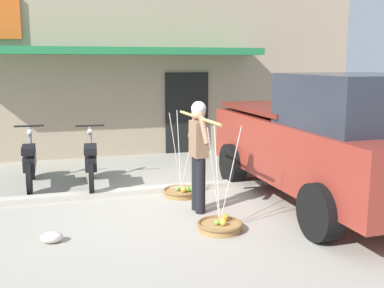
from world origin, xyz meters
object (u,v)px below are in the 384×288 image
(fruit_vendor, at_px, (199,149))
(fruit_basket_left_side, at_px, (182,192))
(motorcycle_nearest_shop, at_px, (30,163))
(motorcycle_second_in_row, at_px, (91,163))
(parked_truck, at_px, (328,141))
(fruit_basket_right_side, at_px, (220,225))
(plastic_litter_bag, at_px, (52,237))

(fruit_vendor, bearing_deg, fruit_basket_left_side, 92.10)
(fruit_basket_left_side, height_order, motorcycle_nearest_shop, fruit_basket_left_side)
(motorcycle_second_in_row, bearing_deg, motorcycle_nearest_shop, 165.09)
(motorcycle_nearest_shop, bearing_deg, parked_truck, -27.61)
(fruit_vendor, xyz_separation_m, fruit_basket_right_side, (0.04, -0.86, -0.90))
(fruit_basket_left_side, bearing_deg, fruit_basket_right_side, -87.71)
(fruit_vendor, bearing_deg, plastic_litter_bag, -163.42)
(parked_truck, bearing_deg, fruit_vendor, 173.67)
(motorcycle_nearest_shop, height_order, parked_truck, parked_truck)
(fruit_vendor, height_order, motorcycle_second_in_row, fruit_vendor)
(fruit_basket_left_side, relative_size, motorcycle_nearest_shop, 0.80)
(fruit_basket_left_side, distance_m, parked_truck, 2.55)
(plastic_litter_bag, bearing_deg, motorcycle_nearest_shop, 97.29)
(fruit_vendor, relative_size, motorcycle_nearest_shop, 0.95)
(motorcycle_nearest_shop, relative_size, plastic_litter_bag, 6.50)
(motorcycle_second_in_row, bearing_deg, fruit_vendor, -52.33)
(fruit_vendor, distance_m, motorcycle_second_in_row, 2.44)
(motorcycle_second_in_row, relative_size, plastic_litter_bag, 6.50)
(fruit_basket_left_side, bearing_deg, plastic_litter_bag, -144.82)
(fruit_vendor, relative_size, motorcycle_second_in_row, 0.95)
(plastic_litter_bag, bearing_deg, fruit_vendor, 16.58)
(fruit_vendor, distance_m, fruit_basket_left_side, 1.25)
(parked_truck, bearing_deg, fruit_basket_left_side, 152.64)
(motorcycle_nearest_shop, bearing_deg, fruit_vendor, -40.73)
(fruit_basket_right_side, xyz_separation_m, motorcycle_nearest_shop, (-2.56, 3.04, 0.38))
(parked_truck, bearing_deg, motorcycle_second_in_row, 149.02)
(fruit_basket_right_side, xyz_separation_m, plastic_litter_bag, (-2.20, 0.22, -0.00))
(fruit_vendor, height_order, motorcycle_nearest_shop, fruit_vendor)
(fruit_vendor, xyz_separation_m, fruit_basket_left_side, (-0.03, 0.86, -0.90))
(parked_truck, xyz_separation_m, plastic_litter_bag, (-4.23, -0.41, -0.96))
(motorcycle_second_in_row, bearing_deg, plastic_litter_bag, -105.55)
(parked_truck, relative_size, plastic_litter_bag, 16.94)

